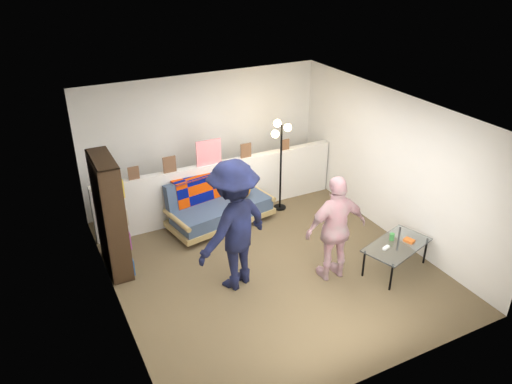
# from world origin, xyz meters

# --- Properties ---
(ground) EXTENTS (5.00, 5.00, 0.00)m
(ground) POSITION_xyz_m (0.00, 0.00, 0.00)
(ground) COLOR brown
(ground) RESTS_ON ground
(room_shell) EXTENTS (4.60, 5.05, 2.45)m
(room_shell) POSITION_xyz_m (0.00, 0.47, 1.67)
(room_shell) COLOR silver
(room_shell) RESTS_ON ground
(half_wall_ledge) EXTENTS (4.45, 0.15, 1.00)m
(half_wall_ledge) POSITION_xyz_m (0.00, 1.80, 0.50)
(half_wall_ledge) COLOR silver
(half_wall_ledge) RESTS_ON ground
(ledge_decor) EXTENTS (2.97, 0.02, 0.45)m
(ledge_decor) POSITION_xyz_m (-0.23, 1.78, 1.18)
(ledge_decor) COLOR brown
(ledge_decor) RESTS_ON half_wall_ledge
(futon_sofa) EXTENTS (1.92, 1.15, 0.78)m
(futon_sofa) POSITION_xyz_m (-0.16, 1.47, 0.36)
(futon_sofa) COLOR #A4884F
(futon_sofa) RESTS_ON ground
(bookshelf) EXTENTS (0.30, 0.90, 1.79)m
(bookshelf) POSITION_xyz_m (-2.08, 0.95, 0.84)
(bookshelf) COLOR black
(bookshelf) RESTS_ON ground
(coffee_table) EXTENTS (1.18, 0.86, 0.55)m
(coffee_table) POSITION_xyz_m (1.63, -0.99, 0.41)
(coffee_table) COLOR black
(coffee_table) RESTS_ON ground
(floor_lamp) EXTENTS (0.39, 0.33, 1.69)m
(floor_lamp) POSITION_xyz_m (1.03, 1.49, 1.20)
(floor_lamp) COLOR black
(floor_lamp) RESTS_ON ground
(person_left) EXTENTS (1.41, 1.13, 1.91)m
(person_left) POSITION_xyz_m (-0.65, -0.21, 0.96)
(person_left) COLOR black
(person_left) RESTS_ON ground
(person_right) EXTENTS (0.97, 0.46, 1.61)m
(person_right) POSITION_xyz_m (0.71, -0.70, 0.80)
(person_right) COLOR pink
(person_right) RESTS_ON ground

